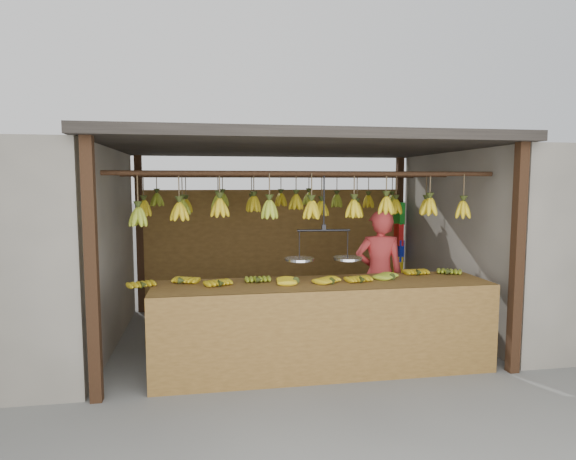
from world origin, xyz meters
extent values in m
plane|color=#5B5B57|center=(0.00, 0.00, 0.00)|extent=(80.00, 80.00, 0.00)
cube|color=black|center=(-2.00, -1.50, 1.15)|extent=(0.10, 0.10, 2.30)
cube|color=black|center=(2.00, -1.50, 1.15)|extent=(0.10, 0.10, 2.30)
cube|color=black|center=(-2.00, 1.50, 1.15)|extent=(0.10, 0.10, 2.30)
cube|color=black|center=(2.00, 1.50, 1.15)|extent=(0.10, 0.10, 2.30)
cube|color=black|center=(0.00, 0.00, 2.35)|extent=(4.30, 3.30, 0.10)
cylinder|color=black|center=(0.00, -1.00, 2.00)|extent=(4.00, 0.05, 0.05)
cylinder|color=black|center=(0.00, 0.00, 2.00)|extent=(4.00, 0.05, 0.05)
cylinder|color=black|center=(0.00, 1.00, 2.00)|extent=(4.00, 0.05, 0.05)
cube|color=brown|center=(0.00, 1.50, 0.90)|extent=(4.00, 0.06, 1.80)
cube|color=slate|center=(3.60, 0.00, 1.15)|extent=(3.00, 3.00, 2.30)
cube|color=brown|center=(0.13, -1.10, 0.86)|extent=(3.40, 0.76, 0.08)
cube|color=brown|center=(0.13, -1.48, 0.45)|extent=(3.40, 0.04, 0.90)
cube|color=black|center=(-1.47, -1.43, 0.41)|extent=(0.07, 0.07, 0.82)
cube|color=black|center=(1.73, -1.43, 0.41)|extent=(0.07, 0.07, 0.82)
cube|color=black|center=(-1.47, -0.77, 0.41)|extent=(0.07, 0.07, 0.82)
cube|color=black|center=(1.73, -0.77, 0.41)|extent=(0.07, 0.07, 0.82)
ellipsoid|color=gold|center=(-1.62, -1.09, 0.93)|extent=(0.27, 0.29, 0.06)
ellipsoid|color=gold|center=(-1.28, -0.96, 0.93)|extent=(0.26, 0.29, 0.06)
ellipsoid|color=gold|center=(-0.89, -1.15, 0.93)|extent=(0.26, 0.29, 0.06)
ellipsoid|color=#92A523|center=(-0.52, -1.04, 0.93)|extent=(0.19, 0.24, 0.06)
ellipsoid|color=gold|center=(-0.16, -1.11, 0.93)|extent=(0.26, 0.20, 0.06)
ellipsoid|color=gold|center=(0.21, -1.20, 0.93)|extent=(0.29, 0.30, 0.06)
ellipsoid|color=gold|center=(0.51, -1.21, 0.93)|extent=(0.22, 0.27, 0.06)
ellipsoid|color=#92A523|center=(0.88, -1.09, 0.93)|extent=(0.30, 0.30, 0.06)
ellipsoid|color=gold|center=(1.24, -0.93, 0.93)|extent=(0.19, 0.24, 0.06)
ellipsoid|color=#92A523|center=(1.57, -0.96, 0.93)|extent=(0.27, 0.30, 0.06)
ellipsoid|color=#92A523|center=(-1.67, -0.98, 1.58)|extent=(0.16, 0.16, 0.28)
ellipsoid|color=gold|center=(-1.29, -0.95, 1.63)|extent=(0.16, 0.16, 0.28)
ellipsoid|color=gold|center=(-0.90, -0.95, 1.66)|extent=(0.16, 0.16, 0.28)
ellipsoid|color=#92A523|center=(-0.41, -1.03, 1.64)|extent=(0.16, 0.16, 0.28)
ellipsoid|color=gold|center=(0.02, -1.04, 1.63)|extent=(0.16, 0.16, 0.28)
ellipsoid|color=gold|center=(0.47, -1.01, 1.64)|extent=(0.16, 0.16, 0.28)
ellipsoid|color=gold|center=(0.82, -0.99, 1.67)|extent=(0.16, 0.16, 0.28)
ellipsoid|color=gold|center=(1.30, -1.00, 1.65)|extent=(0.16, 0.16, 0.28)
ellipsoid|color=gold|center=(1.67, -1.04, 1.62)|extent=(0.16, 0.16, 0.28)
ellipsoid|color=gold|center=(-1.75, 0.01, 1.61)|extent=(0.16, 0.16, 0.28)
ellipsoid|color=#92A523|center=(-1.31, 0.04, 1.62)|extent=(0.16, 0.16, 0.28)
ellipsoid|color=#92A523|center=(-0.89, 0.03, 1.66)|extent=(0.16, 0.16, 0.28)
ellipsoid|color=gold|center=(-0.47, -0.05, 1.65)|extent=(0.16, 0.16, 0.28)
ellipsoid|color=gold|center=(0.04, -0.02, 1.67)|extent=(0.16, 0.16, 0.28)
ellipsoid|color=gold|center=(0.38, 0.03, 1.59)|extent=(0.16, 0.16, 0.28)
ellipsoid|color=gold|center=(0.83, 0.04, 1.56)|extent=(0.16, 0.16, 0.28)
ellipsoid|color=gold|center=(1.32, -0.02, 1.60)|extent=(0.16, 0.16, 0.28)
ellipsoid|color=gold|center=(1.72, -0.04, 1.60)|extent=(0.16, 0.16, 0.28)
ellipsoid|color=#92A523|center=(-1.70, 1.00, 1.68)|extent=(0.16, 0.16, 0.28)
ellipsoid|color=gold|center=(-1.31, 0.97, 1.59)|extent=(0.16, 0.16, 0.28)
ellipsoid|color=#92A523|center=(-0.81, 1.01, 1.67)|extent=(0.16, 0.16, 0.28)
ellipsoid|color=gold|center=(-0.40, 0.96, 1.60)|extent=(0.16, 0.16, 0.28)
ellipsoid|color=gold|center=(0.01, 0.96, 1.66)|extent=(0.16, 0.16, 0.28)
ellipsoid|color=#92A523|center=(0.42, 0.98, 1.68)|extent=(0.16, 0.16, 0.28)
ellipsoid|color=#92A523|center=(0.84, 1.00, 1.64)|extent=(0.16, 0.16, 0.28)
ellipsoid|color=gold|center=(1.31, 0.99, 1.63)|extent=(0.16, 0.16, 0.28)
ellipsoid|color=#92A523|center=(1.70, 1.05, 1.63)|extent=(0.16, 0.16, 0.28)
cylinder|color=black|center=(0.15, -1.00, 1.71)|extent=(0.02, 0.02, 0.58)
cylinder|color=black|center=(0.15, -1.00, 1.42)|extent=(0.55, 0.06, 0.02)
cylinder|color=silver|center=(-0.10, -0.98, 1.12)|extent=(0.29, 0.29, 0.02)
cylinder|color=silver|center=(0.40, -1.02, 1.12)|extent=(0.29, 0.29, 0.02)
imported|color=#BF3333|center=(1.04, -0.25, 0.79)|extent=(0.64, 0.49, 1.58)
cube|color=#199926|center=(1.94, 1.35, 1.43)|extent=(0.08, 0.26, 0.34)
cube|color=red|center=(1.94, 1.35, 1.10)|extent=(0.08, 0.26, 0.34)
cube|color=#1426BF|center=(1.94, 1.35, 0.85)|extent=(0.08, 0.26, 0.34)
cube|color=yellow|center=(1.94, 1.35, 0.59)|extent=(0.08, 0.26, 0.34)
camera|label=1|loc=(-1.02, -5.76, 1.91)|focal=30.00mm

